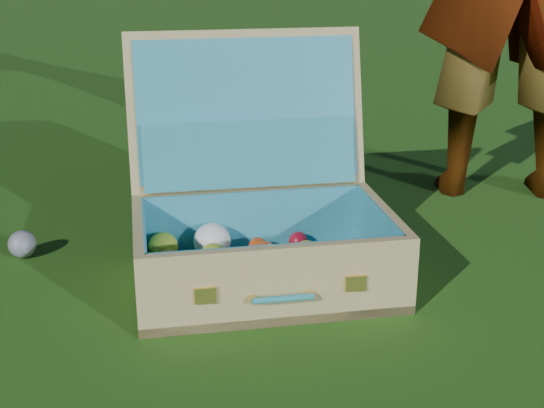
{
  "coord_description": "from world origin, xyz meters",
  "views": [
    {
      "loc": [
        0.26,
        -1.68,
        0.77
      ],
      "look_at": [
        -0.08,
        -0.04,
        0.18
      ],
      "focal_mm": 50.0,
      "sensor_mm": 36.0,
      "label": 1
    }
  ],
  "objects": [
    {
      "name": "ground",
      "position": [
        0.0,
        0.0,
        0.0
      ],
      "size": [
        60.0,
        60.0,
        0.0
      ],
      "primitive_type": "plane",
      "color": "#215114",
      "rests_on": "ground"
    },
    {
      "name": "suitcase",
      "position": [
        -0.12,
        -0.05,
        0.16
      ],
      "size": [
        0.75,
        0.71,
        0.56
      ],
      "rotation": [
        0.0,
        0.0,
        0.39
      ],
      "color": "tan",
      "rests_on": "ground"
    },
    {
      "name": "stray_ball",
      "position": [
        -0.72,
        -0.08,
        0.04
      ],
      "size": [
        0.07,
        0.07,
        0.07
      ],
      "primitive_type": "sphere",
      "color": "teal",
      "rests_on": "ground"
    }
  ]
}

